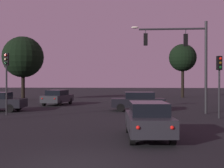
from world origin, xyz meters
The scene contains 9 objects.
ground_plane centered at (0.00, 24.50, 0.00)m, with size 168.00×168.00×0.00m, color black.
traffic_signal_mast_arm centered at (5.33, 14.88, 4.66)m, with size 5.61×0.40×6.82m.
traffic_light_corner_left centered at (-7.41, 12.67, 3.11)m, with size 0.30×0.35×4.40m.
traffic_light_corner_right centered at (7.08, 11.91, 2.85)m, with size 0.36×0.39×4.01m.
car_nearside_lane centered at (2.32, 4.57, 0.79)m, with size 2.07×4.45×1.52m.
car_crossing_right centered at (1.86, 16.70, 0.80)m, with size 4.47×2.22×1.52m.
car_far_lane centered at (-6.27, 22.12, 0.80)m, with size 2.38×4.72×1.52m.
tree_behind_sign centered at (8.41, 38.17, 5.88)m, with size 4.08×4.08×7.97m.
tree_left_far centered at (-12.93, 30.05, 5.51)m, with size 5.27×5.27×8.17m.
Camera 1 is at (1.94, -8.35, 2.37)m, focal length 49.38 mm.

